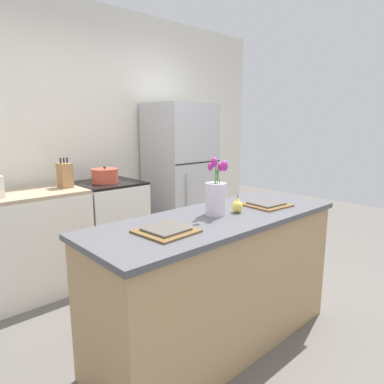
{
  "coord_description": "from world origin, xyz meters",
  "views": [
    {
      "loc": [
        -1.57,
        -1.45,
        1.48
      ],
      "look_at": [
        0.0,
        0.25,
        1.02
      ],
      "focal_mm": 32.0,
      "sensor_mm": 36.0,
      "label": 1
    }
  ],
  "objects_px": {
    "cooking_pot": "(105,176)",
    "plate_setting_left": "(166,231)",
    "plate_setting_right": "(266,204)",
    "knife_block": "(65,175)",
    "flower_vase": "(216,195)",
    "refrigerator": "(180,178)",
    "stove_range": "(110,226)",
    "pear_figurine": "(237,206)"
  },
  "relations": [
    {
      "from": "plate_setting_right",
      "to": "cooking_pot",
      "type": "xyz_separation_m",
      "value": [
        -0.4,
        1.62,
        0.07
      ]
    },
    {
      "from": "cooking_pot",
      "to": "plate_setting_left",
      "type": "bearing_deg",
      "value": -107.77
    },
    {
      "from": "refrigerator",
      "to": "pear_figurine",
      "type": "xyz_separation_m",
      "value": [
        -0.89,
        -1.63,
        0.09
      ]
    },
    {
      "from": "plate_setting_left",
      "to": "knife_block",
      "type": "bearing_deg",
      "value": 85.46
    },
    {
      "from": "pear_figurine",
      "to": "plate_setting_right",
      "type": "relative_size",
      "value": 0.38
    },
    {
      "from": "knife_block",
      "to": "plate_setting_right",
      "type": "bearing_deg",
      "value": -64.21
    },
    {
      "from": "refrigerator",
      "to": "flower_vase",
      "type": "relative_size",
      "value": 4.52
    },
    {
      "from": "refrigerator",
      "to": "plate_setting_left",
      "type": "height_order",
      "value": "refrigerator"
    },
    {
      "from": "refrigerator",
      "to": "knife_block",
      "type": "distance_m",
      "value": 1.39
    },
    {
      "from": "plate_setting_left",
      "to": "refrigerator",
      "type": "bearing_deg",
      "value": 47.37
    },
    {
      "from": "pear_figurine",
      "to": "plate_setting_right",
      "type": "distance_m",
      "value": 0.31
    },
    {
      "from": "refrigerator",
      "to": "pear_figurine",
      "type": "relative_size",
      "value": 14.8
    },
    {
      "from": "refrigerator",
      "to": "knife_block",
      "type": "relative_size",
      "value": 6.35
    },
    {
      "from": "flower_vase",
      "to": "stove_range",
      "type": "bearing_deg",
      "value": 86.65
    },
    {
      "from": "plate_setting_left",
      "to": "knife_block",
      "type": "xyz_separation_m",
      "value": [
        0.13,
        1.64,
        0.11
      ]
    },
    {
      "from": "cooking_pot",
      "to": "pear_figurine",
      "type": "bearing_deg",
      "value": -86.48
    },
    {
      "from": "stove_range",
      "to": "plate_setting_left",
      "type": "distance_m",
      "value": 1.79
    },
    {
      "from": "plate_setting_left",
      "to": "knife_block",
      "type": "distance_m",
      "value": 1.65
    },
    {
      "from": "stove_range",
      "to": "cooking_pot",
      "type": "distance_m",
      "value": 0.53
    },
    {
      "from": "pear_figurine",
      "to": "refrigerator",
      "type": "bearing_deg",
      "value": 61.21
    },
    {
      "from": "plate_setting_left",
      "to": "cooking_pot",
      "type": "xyz_separation_m",
      "value": [
        0.52,
        1.62,
        0.07
      ]
    },
    {
      "from": "stove_range",
      "to": "flower_vase",
      "type": "distance_m",
      "value": 1.67
    },
    {
      "from": "plate_setting_left",
      "to": "knife_block",
      "type": "relative_size",
      "value": 1.12
    },
    {
      "from": "plate_setting_left",
      "to": "plate_setting_right",
      "type": "distance_m",
      "value": 0.92
    },
    {
      "from": "pear_figurine",
      "to": "cooking_pot",
      "type": "relative_size",
      "value": 0.44
    },
    {
      "from": "plate_setting_right",
      "to": "knife_block",
      "type": "xyz_separation_m",
      "value": [
        -0.79,
        1.64,
        0.11
      ]
    },
    {
      "from": "cooking_pot",
      "to": "flower_vase",
      "type": "bearing_deg",
      "value": -91.81
    },
    {
      "from": "plate_setting_left",
      "to": "cooking_pot",
      "type": "distance_m",
      "value": 1.7
    },
    {
      "from": "stove_range",
      "to": "plate_setting_left",
      "type": "relative_size",
      "value": 3.02
    },
    {
      "from": "flower_vase",
      "to": "plate_setting_right",
      "type": "height_order",
      "value": "flower_vase"
    },
    {
      "from": "plate_setting_right",
      "to": "knife_block",
      "type": "distance_m",
      "value": 1.82
    },
    {
      "from": "refrigerator",
      "to": "pear_figurine",
      "type": "height_order",
      "value": "refrigerator"
    },
    {
      "from": "refrigerator",
      "to": "plate_setting_left",
      "type": "bearing_deg",
      "value": -132.63
    },
    {
      "from": "stove_range",
      "to": "refrigerator",
      "type": "height_order",
      "value": "refrigerator"
    },
    {
      "from": "refrigerator",
      "to": "flower_vase",
      "type": "xyz_separation_m",
      "value": [
        -1.04,
        -1.57,
        0.17
      ]
    },
    {
      "from": "refrigerator",
      "to": "plate_setting_left",
      "type": "relative_size",
      "value": 5.65
    },
    {
      "from": "refrigerator",
      "to": "cooking_pot",
      "type": "xyz_separation_m",
      "value": [
        -0.99,
        -0.03,
        0.13
      ]
    },
    {
      "from": "cooking_pot",
      "to": "stove_range",
      "type": "bearing_deg",
      "value": 29.86
    },
    {
      "from": "refrigerator",
      "to": "plate_setting_right",
      "type": "distance_m",
      "value": 1.74
    },
    {
      "from": "stove_range",
      "to": "knife_block",
      "type": "bearing_deg",
      "value": -179.73
    },
    {
      "from": "refrigerator",
      "to": "cooking_pot",
      "type": "relative_size",
      "value": 6.56
    },
    {
      "from": "stove_range",
      "to": "knife_block",
      "type": "xyz_separation_m",
      "value": [
        -0.43,
        -0.0,
        0.57
      ]
    }
  ]
}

